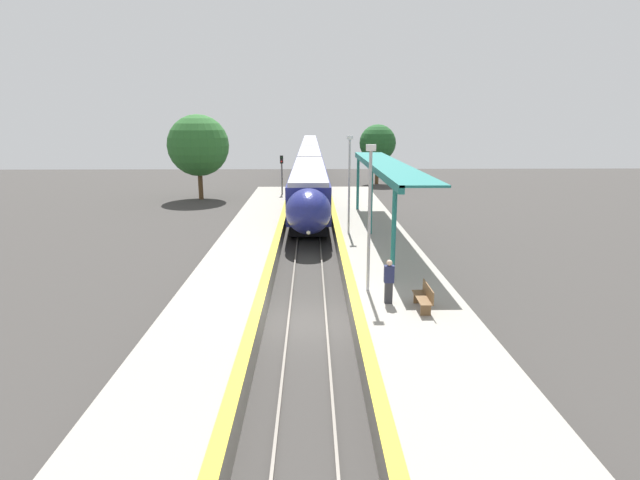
{
  "coord_description": "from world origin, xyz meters",
  "views": [
    {
      "loc": [
        0.16,
        -17.76,
        7.6
      ],
      "look_at": [
        0.57,
        4.57,
        2.16
      ],
      "focal_mm": 28.0,
      "sensor_mm": 36.0,
      "label": 1
    }
  ],
  "objects_px": {
    "train": "(310,157)",
    "lamppost_mid": "(349,178)",
    "railway_signal": "(282,175)",
    "lamppost_near": "(370,210)",
    "person_waiting": "(389,281)",
    "platform_bench": "(425,297)"
  },
  "relations": [
    {
      "from": "train",
      "to": "lamppost_mid",
      "type": "relative_size",
      "value": 16.02
    },
    {
      "from": "railway_signal",
      "to": "lamppost_mid",
      "type": "relative_size",
      "value": 0.78
    },
    {
      "from": "train",
      "to": "lamppost_near",
      "type": "bearing_deg",
      "value": -87.47
    },
    {
      "from": "train",
      "to": "railway_signal",
      "type": "bearing_deg",
      "value": -94.98
    },
    {
      "from": "railway_signal",
      "to": "lamppost_near",
      "type": "distance_m",
      "value": 26.57
    },
    {
      "from": "lamppost_near",
      "to": "lamppost_mid",
      "type": "bearing_deg",
      "value": 90.0
    },
    {
      "from": "person_waiting",
      "to": "railway_signal",
      "type": "xyz_separation_m",
      "value": [
        -5.44,
        27.48,
        0.87
      ]
    },
    {
      "from": "train",
      "to": "lamppost_near",
      "type": "xyz_separation_m",
      "value": [
        2.39,
        -54.19,
        2.04
      ]
    },
    {
      "from": "lamppost_mid",
      "to": "railway_signal",
      "type": "bearing_deg",
      "value": 107.03
    },
    {
      "from": "train",
      "to": "railway_signal",
      "type": "relative_size",
      "value": 20.62
    },
    {
      "from": "railway_signal",
      "to": "lamppost_near",
      "type": "relative_size",
      "value": 0.78
    },
    {
      "from": "train",
      "to": "person_waiting",
      "type": "distance_m",
      "value": 55.67
    },
    {
      "from": "train",
      "to": "platform_bench",
      "type": "distance_m",
      "value": 56.38
    },
    {
      "from": "platform_bench",
      "to": "lamppost_near",
      "type": "distance_m",
      "value": 3.88
    },
    {
      "from": "person_waiting",
      "to": "lamppost_near",
      "type": "relative_size",
      "value": 0.29
    },
    {
      "from": "train",
      "to": "railway_signal",
      "type": "distance_m",
      "value": 28.22
    },
    {
      "from": "train",
      "to": "platform_bench",
      "type": "height_order",
      "value": "train"
    },
    {
      "from": "person_waiting",
      "to": "lamppost_mid",
      "type": "relative_size",
      "value": 0.29
    },
    {
      "from": "train",
      "to": "person_waiting",
      "type": "height_order",
      "value": "train"
    },
    {
      "from": "lamppost_near",
      "to": "railway_signal",
      "type": "bearing_deg",
      "value": 100.51
    },
    {
      "from": "railway_signal",
      "to": "lamppost_mid",
      "type": "height_order",
      "value": "lamppost_mid"
    },
    {
      "from": "train",
      "to": "lamppost_mid",
      "type": "distance_m",
      "value": 44.02
    }
  ]
}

